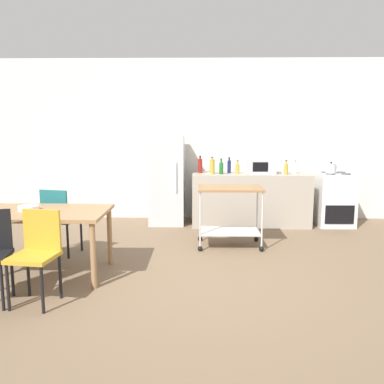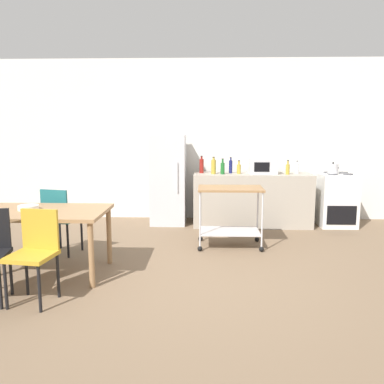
{
  "view_description": "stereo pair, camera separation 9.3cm",
  "coord_description": "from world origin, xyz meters",
  "px_view_note": "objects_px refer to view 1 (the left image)",
  "views": [
    {
      "loc": [
        0.02,
        -4.28,
        1.67
      ],
      "look_at": [
        -0.08,
        1.2,
        0.8
      ],
      "focal_mm": 37.78,
      "sensor_mm": 36.0,
      "label": 1
    },
    {
      "loc": [
        0.11,
        -4.28,
        1.67
      ],
      "look_at": [
        -0.08,
        1.2,
        0.8
      ],
      "focal_mm": 37.78,
      "sensor_mm": 36.0,
      "label": 2
    }
  ],
  "objects_px": {
    "fruit_bowl": "(29,208)",
    "chair_mustard": "(37,250)",
    "refrigerator": "(167,180)",
    "dining_table": "(40,218)",
    "bottle_soda": "(286,169)",
    "chair_teal": "(60,217)",
    "bottle_vinegar": "(229,166)",
    "kitchen_cart": "(230,207)",
    "bottle_olive_oil": "(221,168)",
    "kettle": "(331,168)",
    "stove_oven": "(334,199)",
    "bottle_sesame_oil": "(200,166)",
    "bottle_soy_sauce": "(212,166)",
    "microwave": "(261,166)",
    "bottle_sparkling_water": "(295,168)",
    "bottle_wine": "(237,169)"
  },
  "relations": [
    {
      "from": "fruit_bowl",
      "to": "chair_mustard",
      "type": "bearing_deg",
      "value": -63.23
    },
    {
      "from": "refrigerator",
      "to": "dining_table",
      "type": "bearing_deg",
      "value": -115.54
    },
    {
      "from": "refrigerator",
      "to": "bottle_soda",
      "type": "height_order",
      "value": "refrigerator"
    },
    {
      "from": "chair_teal",
      "to": "bottle_vinegar",
      "type": "bearing_deg",
      "value": -129.3
    },
    {
      "from": "chair_mustard",
      "to": "kitchen_cart",
      "type": "xyz_separation_m",
      "value": [
        1.99,
        1.9,
        0.05
      ]
    },
    {
      "from": "bottle_olive_oil",
      "to": "kettle",
      "type": "distance_m",
      "value": 1.85
    },
    {
      "from": "stove_oven",
      "to": "bottle_sesame_oil",
      "type": "xyz_separation_m",
      "value": [
        -2.32,
        0.05,
        0.58
      ]
    },
    {
      "from": "bottle_soy_sauce",
      "to": "chair_mustard",
      "type": "bearing_deg",
      "value": -119.46
    },
    {
      "from": "stove_oven",
      "to": "chair_teal",
      "type": "bearing_deg",
      "value": -157.15
    },
    {
      "from": "dining_table",
      "to": "bottle_vinegar",
      "type": "xyz_separation_m",
      "value": [
        2.31,
        2.52,
        0.35
      ]
    },
    {
      "from": "kitchen_cart",
      "to": "microwave",
      "type": "bearing_deg",
      "value": 64.31
    },
    {
      "from": "chair_teal",
      "to": "bottle_olive_oil",
      "type": "distance_m",
      "value": 2.8
    },
    {
      "from": "kitchen_cart",
      "to": "bottle_soda",
      "type": "bearing_deg",
      "value": 49.29
    },
    {
      "from": "refrigerator",
      "to": "bottle_soda",
      "type": "relative_size",
      "value": 6.41
    },
    {
      "from": "chair_mustard",
      "to": "bottle_soda",
      "type": "bearing_deg",
      "value": 53.79
    },
    {
      "from": "refrigerator",
      "to": "bottle_vinegar",
      "type": "xyz_separation_m",
      "value": [
        1.08,
        -0.05,
        0.24
      ]
    },
    {
      "from": "stove_oven",
      "to": "fruit_bowl",
      "type": "height_order",
      "value": "stove_oven"
    },
    {
      "from": "bottle_sparkling_water",
      "to": "fruit_bowl",
      "type": "bearing_deg",
      "value": -145.48
    },
    {
      "from": "bottle_soy_sauce",
      "to": "chair_teal",
      "type": "bearing_deg",
      "value": -140.72
    },
    {
      "from": "chair_teal",
      "to": "bottle_soy_sauce",
      "type": "relative_size",
      "value": 3.08
    },
    {
      "from": "bottle_sesame_oil",
      "to": "bottle_soda",
      "type": "relative_size",
      "value": 1.23
    },
    {
      "from": "kitchen_cart",
      "to": "bottle_sesame_oil",
      "type": "bearing_deg",
      "value": 107.21
    },
    {
      "from": "bottle_sparkling_water",
      "to": "bottle_soda",
      "type": "bearing_deg",
      "value": -149.03
    },
    {
      "from": "chair_teal",
      "to": "bottle_vinegar",
      "type": "relative_size",
      "value": 3.2
    },
    {
      "from": "bottle_sesame_oil",
      "to": "fruit_bowl",
      "type": "height_order",
      "value": "bottle_sesame_oil"
    },
    {
      "from": "refrigerator",
      "to": "bottle_vinegar",
      "type": "distance_m",
      "value": 1.11
    },
    {
      "from": "microwave",
      "to": "bottle_soy_sauce",
      "type": "bearing_deg",
      "value": -175.42
    },
    {
      "from": "kitchen_cart",
      "to": "bottle_sparkling_water",
      "type": "distance_m",
      "value": 1.82
    },
    {
      "from": "kitchen_cart",
      "to": "microwave",
      "type": "height_order",
      "value": "microwave"
    },
    {
      "from": "bottle_soy_sauce",
      "to": "bottle_soda",
      "type": "relative_size",
      "value": 1.2
    },
    {
      "from": "stove_oven",
      "to": "fruit_bowl",
      "type": "relative_size",
      "value": 4.02
    },
    {
      "from": "bottle_olive_oil",
      "to": "kettle",
      "type": "relative_size",
      "value": 1.1
    },
    {
      "from": "bottle_olive_oil",
      "to": "bottle_sparkling_water",
      "type": "relative_size",
      "value": 1.19
    },
    {
      "from": "chair_mustard",
      "to": "bottle_sesame_oil",
      "type": "distance_m",
      "value": 3.66
    },
    {
      "from": "refrigerator",
      "to": "chair_teal",
      "type": "bearing_deg",
      "value": -124.61
    },
    {
      "from": "chair_teal",
      "to": "refrigerator",
      "type": "bearing_deg",
      "value": -111.17
    },
    {
      "from": "kitchen_cart",
      "to": "bottle_sesame_oil",
      "type": "relative_size",
      "value": 3.07
    },
    {
      "from": "bottle_olive_oil",
      "to": "fruit_bowl",
      "type": "height_order",
      "value": "bottle_olive_oil"
    },
    {
      "from": "fruit_bowl",
      "to": "kettle",
      "type": "distance_m",
      "value": 4.78
    },
    {
      "from": "dining_table",
      "to": "stove_oven",
      "type": "bearing_deg",
      "value": 31.06
    },
    {
      "from": "bottle_soy_sauce",
      "to": "bottle_olive_oil",
      "type": "xyz_separation_m",
      "value": [
        0.15,
        -0.03,
        -0.02
      ]
    },
    {
      "from": "dining_table",
      "to": "fruit_bowl",
      "type": "distance_m",
      "value": 0.17
    },
    {
      "from": "bottle_vinegar",
      "to": "microwave",
      "type": "bearing_deg",
      "value": -4.27
    },
    {
      "from": "microwave",
      "to": "fruit_bowl",
      "type": "xyz_separation_m",
      "value": [
        -2.99,
        -2.45,
        -0.25
      ]
    },
    {
      "from": "chair_mustard",
      "to": "refrigerator",
      "type": "bearing_deg",
      "value": 81.34
    },
    {
      "from": "kitchen_cart",
      "to": "chair_teal",
      "type": "bearing_deg",
      "value": -168.76
    },
    {
      "from": "bottle_sesame_oil",
      "to": "bottle_wine",
      "type": "relative_size",
      "value": 1.3
    },
    {
      "from": "chair_mustard",
      "to": "bottle_olive_oil",
      "type": "bearing_deg",
      "value": 66.24
    },
    {
      "from": "bottle_wine",
      "to": "bottle_sparkling_water",
      "type": "bearing_deg",
      "value": 1.72
    },
    {
      "from": "bottle_sesame_oil",
      "to": "bottle_soda",
      "type": "bearing_deg",
      "value": -6.71
    }
  ]
}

